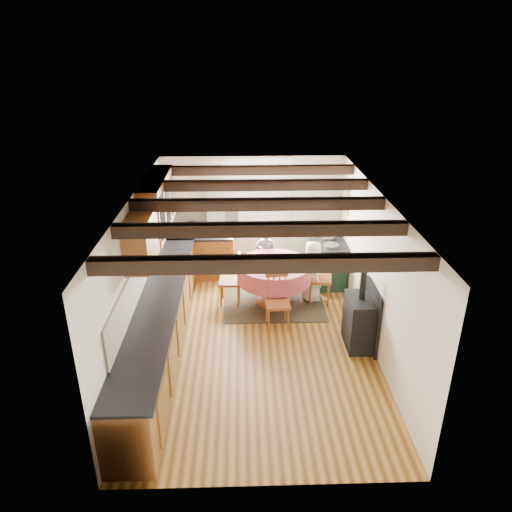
{
  "coord_description": "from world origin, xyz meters",
  "views": [
    {
      "loc": [
        -0.23,
        -6.45,
        4.38
      ],
      "look_at": [
        0.0,
        0.8,
        1.15
      ],
      "focal_mm": 33.43,
      "sensor_mm": 36.0,
      "label": 1
    }
  ],
  "objects_px": {
    "chair_left": "(230,279)",
    "chair_right": "(320,277)",
    "chair_near": "(278,302)",
    "cast_iron_stove": "(360,309)",
    "dining_table": "(274,283)",
    "aga_range": "(328,262)",
    "cup": "(264,264)",
    "child_far": "(266,256)",
    "child_right": "(312,271)"
  },
  "relations": [
    {
      "from": "cast_iron_stove",
      "to": "child_right",
      "type": "xyz_separation_m",
      "value": [
        -0.53,
        1.52,
        -0.07
      ]
    },
    {
      "from": "dining_table",
      "to": "aga_range",
      "type": "height_order",
      "value": "aga_range"
    },
    {
      "from": "cup",
      "to": "child_far",
      "type": "bearing_deg",
      "value": 84.22
    },
    {
      "from": "chair_left",
      "to": "cast_iron_stove",
      "type": "height_order",
      "value": "cast_iron_stove"
    },
    {
      "from": "chair_left",
      "to": "aga_range",
      "type": "bearing_deg",
      "value": 114.62
    },
    {
      "from": "chair_near",
      "to": "aga_range",
      "type": "bearing_deg",
      "value": 51.37
    },
    {
      "from": "chair_right",
      "to": "cast_iron_stove",
      "type": "xyz_separation_m",
      "value": [
        0.39,
        -1.44,
        0.15
      ]
    },
    {
      "from": "aga_range",
      "to": "cup",
      "type": "distance_m",
      "value": 1.68
    },
    {
      "from": "chair_near",
      "to": "child_right",
      "type": "bearing_deg",
      "value": 49.4
    },
    {
      "from": "chair_left",
      "to": "aga_range",
      "type": "height_order",
      "value": "chair_left"
    },
    {
      "from": "aga_range",
      "to": "child_right",
      "type": "relative_size",
      "value": 0.82
    },
    {
      "from": "dining_table",
      "to": "cast_iron_stove",
      "type": "distance_m",
      "value": 1.87
    },
    {
      "from": "child_far",
      "to": "dining_table",
      "type": "bearing_deg",
      "value": 114.4
    },
    {
      "from": "chair_left",
      "to": "child_far",
      "type": "height_order",
      "value": "child_far"
    },
    {
      "from": "chair_left",
      "to": "aga_range",
      "type": "relative_size",
      "value": 1.01
    },
    {
      "from": "dining_table",
      "to": "cup",
      "type": "xyz_separation_m",
      "value": [
        -0.2,
        -0.11,
        0.45
      ]
    },
    {
      "from": "chair_near",
      "to": "chair_right",
      "type": "xyz_separation_m",
      "value": [
        0.84,
        0.86,
        0.03
      ]
    },
    {
      "from": "chair_right",
      "to": "cup",
      "type": "relative_size",
      "value": 10.02
    },
    {
      "from": "aga_range",
      "to": "cast_iron_stove",
      "type": "bearing_deg",
      "value": -87.14
    },
    {
      "from": "chair_right",
      "to": "child_far",
      "type": "bearing_deg",
      "value": 62.49
    },
    {
      "from": "aga_range",
      "to": "cup",
      "type": "bearing_deg",
      "value": -144.72
    },
    {
      "from": "chair_left",
      "to": "cup",
      "type": "xyz_separation_m",
      "value": [
        0.6,
        -0.16,
        0.37
      ]
    },
    {
      "from": "cast_iron_stove",
      "to": "cup",
      "type": "xyz_separation_m",
      "value": [
        -1.44,
        1.27,
        0.2
      ]
    },
    {
      "from": "chair_right",
      "to": "child_right",
      "type": "relative_size",
      "value": 0.86
    },
    {
      "from": "aga_range",
      "to": "cup",
      "type": "relative_size",
      "value": 9.54
    },
    {
      "from": "chair_near",
      "to": "child_right",
      "type": "xyz_separation_m",
      "value": [
        0.7,
        0.94,
        0.11
      ]
    },
    {
      "from": "chair_near",
      "to": "chair_left",
      "type": "distance_m",
      "value": 1.16
    },
    {
      "from": "chair_near",
      "to": "chair_right",
      "type": "bearing_deg",
      "value": 41.57
    },
    {
      "from": "chair_near",
      "to": "child_right",
      "type": "distance_m",
      "value": 1.17
    },
    {
      "from": "chair_near",
      "to": "child_far",
      "type": "bearing_deg",
      "value": 90.08
    },
    {
      "from": "dining_table",
      "to": "chair_left",
      "type": "xyz_separation_m",
      "value": [
        -0.8,
        0.04,
        0.08
      ]
    },
    {
      "from": "child_right",
      "to": "chair_near",
      "type": "bearing_deg",
      "value": 132.86
    },
    {
      "from": "child_far",
      "to": "cast_iron_stove",
      "type": "bearing_deg",
      "value": 138.52
    },
    {
      "from": "chair_left",
      "to": "cast_iron_stove",
      "type": "distance_m",
      "value": 2.49
    },
    {
      "from": "dining_table",
      "to": "child_far",
      "type": "height_order",
      "value": "child_far"
    },
    {
      "from": "child_right",
      "to": "cast_iron_stove",
      "type": "bearing_deg",
      "value": -171.16
    },
    {
      "from": "child_far",
      "to": "chair_right",
      "type": "bearing_deg",
      "value": 159.15
    },
    {
      "from": "child_right",
      "to": "dining_table",
      "type": "bearing_deg",
      "value": 91.09
    },
    {
      "from": "cast_iron_stove",
      "to": "cup",
      "type": "relative_size",
      "value": 13.1
    },
    {
      "from": "chair_left",
      "to": "chair_right",
      "type": "relative_size",
      "value": 0.96
    },
    {
      "from": "cast_iron_stove",
      "to": "child_right",
      "type": "bearing_deg",
      "value": 109.31
    },
    {
      "from": "aga_range",
      "to": "child_right",
      "type": "distance_m",
      "value": 0.81
    },
    {
      "from": "child_right",
      "to": "cup",
      "type": "distance_m",
      "value": 0.98
    },
    {
      "from": "chair_left",
      "to": "chair_right",
      "type": "height_order",
      "value": "chair_right"
    },
    {
      "from": "child_right",
      "to": "aga_range",
      "type": "bearing_deg",
      "value": -42.32
    },
    {
      "from": "dining_table",
      "to": "cup",
      "type": "relative_size",
      "value": 13.45
    },
    {
      "from": "dining_table",
      "to": "aga_range",
      "type": "bearing_deg",
      "value": 36.23
    },
    {
      "from": "dining_table",
      "to": "chair_left",
      "type": "distance_m",
      "value": 0.81
    },
    {
      "from": "chair_near",
      "to": "cup",
      "type": "distance_m",
      "value": 0.81
    },
    {
      "from": "chair_near",
      "to": "aga_range",
      "type": "distance_m",
      "value": 1.97
    }
  ]
}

